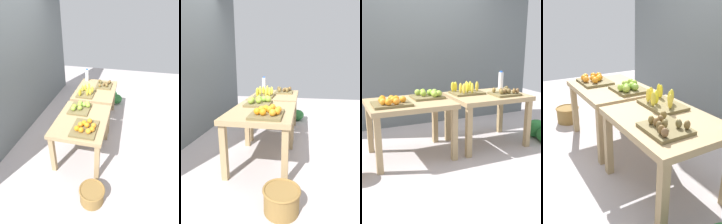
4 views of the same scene
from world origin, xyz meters
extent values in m
plane|color=#B4AAAB|center=(0.00, 0.00, 0.00)|extent=(8.00, 8.00, 0.00)
cube|color=slate|center=(0.00, 1.35, 1.50)|extent=(4.40, 0.12, 3.00)
cube|color=tan|center=(-0.56, 0.00, 0.70)|extent=(1.04, 0.80, 0.06)
cube|color=tan|center=(-1.02, -0.34, 0.33)|extent=(0.07, 0.07, 0.67)
cube|color=tan|center=(-0.10, -0.34, 0.33)|extent=(0.07, 0.07, 0.67)
cube|color=tan|center=(-1.02, 0.34, 0.33)|extent=(0.07, 0.07, 0.67)
cube|color=tan|center=(-0.10, 0.34, 0.33)|extent=(0.07, 0.07, 0.67)
cube|color=tan|center=(0.56, 0.00, 0.70)|extent=(1.04, 0.80, 0.06)
cube|color=tan|center=(0.10, -0.34, 0.33)|extent=(0.07, 0.07, 0.67)
cube|color=tan|center=(1.02, -0.34, 0.33)|extent=(0.07, 0.07, 0.67)
cube|color=tan|center=(0.10, 0.34, 0.33)|extent=(0.07, 0.07, 0.67)
cube|color=tan|center=(1.02, 0.34, 0.33)|extent=(0.07, 0.07, 0.67)
cube|color=brown|center=(-0.80, -0.11, 0.74)|extent=(0.44, 0.36, 0.03)
sphere|color=orange|center=(-0.68, -0.15, 0.79)|extent=(0.10, 0.10, 0.08)
sphere|color=orange|center=(-0.77, -0.23, 0.79)|extent=(0.09, 0.09, 0.08)
sphere|color=orange|center=(-0.91, -0.08, 0.79)|extent=(0.11, 0.11, 0.08)
sphere|color=orange|center=(-0.79, -0.14, 0.79)|extent=(0.11, 0.11, 0.08)
sphere|color=orange|center=(-0.86, -0.23, 0.79)|extent=(0.10, 0.10, 0.08)
sphere|color=orange|center=(-0.79, -0.04, 0.79)|extent=(0.09, 0.09, 0.08)
sphere|color=orange|center=(-0.92, -0.19, 0.79)|extent=(0.10, 0.10, 0.08)
sphere|color=orange|center=(-0.89, -0.02, 0.79)|extent=(0.09, 0.09, 0.08)
sphere|color=orange|center=(-0.74, -0.08, 0.79)|extent=(0.10, 0.10, 0.08)
cube|color=brown|center=(-0.29, 0.11, 0.74)|extent=(0.40, 0.34, 0.03)
sphere|color=#86B93F|center=(-0.22, 0.04, 0.80)|extent=(0.10, 0.10, 0.08)
sphere|color=#91B13E|center=(-0.39, 0.19, 0.80)|extent=(0.11, 0.11, 0.08)
sphere|color=#8DB831|center=(-0.32, 0.19, 0.80)|extent=(0.10, 0.10, 0.08)
sphere|color=#86B042|center=(-0.18, 0.13, 0.80)|extent=(0.09, 0.09, 0.08)
sphere|color=#96B43E|center=(-0.16, 0.01, 0.80)|extent=(0.10, 0.10, 0.08)
sphere|color=#90B038|center=(-0.35, 0.09, 0.80)|extent=(0.11, 0.11, 0.08)
sphere|color=#8BBA35|center=(-0.25, 0.12, 0.80)|extent=(0.10, 0.10, 0.08)
sphere|color=#8CB138|center=(-0.23, -0.02, 0.80)|extent=(0.11, 0.11, 0.08)
cube|color=brown|center=(0.32, 0.15, 0.74)|extent=(0.44, 0.32, 0.03)
ellipsoid|color=yellow|center=(0.13, 0.23, 0.83)|extent=(0.06, 0.05, 0.14)
ellipsoid|color=yellow|center=(0.30, 0.09, 0.83)|extent=(0.06, 0.06, 0.14)
ellipsoid|color=yellow|center=(0.46, 0.12, 0.83)|extent=(0.05, 0.05, 0.14)
ellipsoid|color=yellow|center=(0.19, 0.10, 0.83)|extent=(0.06, 0.06, 0.14)
ellipsoid|color=yellow|center=(0.33, 0.03, 0.83)|extent=(0.06, 0.06, 0.14)
ellipsoid|color=yellow|center=(0.22, 0.04, 0.83)|extent=(0.07, 0.06, 0.14)
ellipsoid|color=yellow|center=(0.38, 0.18, 0.83)|extent=(0.06, 0.06, 0.14)
ellipsoid|color=yellow|center=(0.35, 0.23, 0.83)|extent=(0.06, 0.07, 0.14)
ellipsoid|color=yellow|center=(0.17, 0.23, 0.83)|extent=(0.06, 0.06, 0.14)
cube|color=brown|center=(0.75, -0.14, 0.74)|extent=(0.36, 0.32, 0.03)
ellipsoid|color=brown|center=(0.81, -0.06, 0.79)|extent=(0.06, 0.05, 0.07)
ellipsoid|color=olive|center=(0.65, -0.21, 0.79)|extent=(0.07, 0.07, 0.07)
ellipsoid|color=brown|center=(0.89, -0.25, 0.79)|extent=(0.07, 0.06, 0.07)
ellipsoid|color=brown|center=(0.77, -0.16, 0.79)|extent=(0.07, 0.06, 0.07)
ellipsoid|color=brown|center=(0.83, -0.24, 0.79)|extent=(0.07, 0.07, 0.07)
ellipsoid|color=brown|center=(0.77, -0.21, 0.79)|extent=(0.07, 0.07, 0.07)
ellipsoid|color=brown|center=(0.71, -0.19, 0.79)|extent=(0.06, 0.07, 0.07)
ellipsoid|color=brown|center=(0.62, -0.07, 0.79)|extent=(0.06, 0.06, 0.07)
ellipsoid|color=brown|center=(0.69, -0.14, 0.79)|extent=(0.07, 0.07, 0.07)
ellipsoid|color=brown|center=(0.86, -0.02, 0.79)|extent=(0.07, 0.07, 0.07)
cylinder|color=silver|center=(0.97, 0.29, 0.85)|extent=(0.08, 0.08, 0.26)
cylinder|color=blue|center=(0.97, 0.29, 0.99)|extent=(0.04, 0.04, 0.02)
ellipsoid|color=#287333|center=(1.61, -0.25, 0.12)|extent=(0.40, 0.39, 0.25)
ellipsoid|color=#267132|center=(1.40, -0.10, 0.14)|extent=(0.43, 0.43, 0.28)
ellipsoid|color=#25672C|center=(1.36, -0.38, 0.12)|extent=(0.36, 0.39, 0.25)
cylinder|color=olive|center=(-1.40, -0.35, 0.11)|extent=(0.32, 0.32, 0.22)
torus|color=olive|center=(-1.40, -0.35, 0.22)|extent=(0.35, 0.35, 0.02)
camera|label=1|loc=(-2.80, -0.64, 2.34)|focal=28.88mm
camera|label=2|loc=(-2.87, -0.50, 1.34)|focal=31.12mm
camera|label=3|loc=(-1.43, -3.24, 1.48)|focal=44.01mm
camera|label=4|loc=(2.12, -1.20, 1.58)|focal=39.72mm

